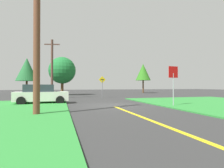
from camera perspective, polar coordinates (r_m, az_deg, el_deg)
ground_plane at (r=14.14m, az=-0.26°, el=-6.72°), size 120.00×120.00×0.00m
lane_stripe_center at (r=6.87m, az=18.44°, el=-13.20°), size 0.20×14.00×0.01m
stop_sign at (r=14.07m, az=18.71°, el=1.88°), size 0.83×0.15×2.95m
parked_car_near_building at (r=16.45m, az=-21.42°, el=-3.01°), size 4.37×2.15×1.62m
utility_pole_near at (r=10.51m, az=-22.56°, el=16.90°), size 1.80×0.34×9.13m
utility_pole_mid at (r=22.93m, az=-18.35°, el=4.84°), size 1.78×0.50×7.06m
direction_sign at (r=22.71m, az=-3.10°, el=-0.11°), size 0.91×0.08×2.74m
oak_tree_left at (r=38.99m, az=9.75°, el=3.68°), size 3.17×3.17×6.17m
pine_tree_center at (r=30.82m, az=-15.38°, el=4.14°), size 4.36×4.36×6.23m
oak_tree_right at (r=34.28m, az=-25.21°, el=4.14°), size 3.56×3.56×6.28m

